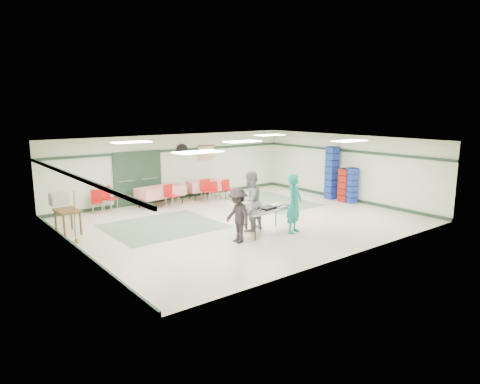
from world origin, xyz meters
TOP-DOWN VIEW (x-y plane):
  - floor at (0.00, 0.00)m, footprint 11.00×11.00m
  - ceiling at (0.00, 0.00)m, footprint 11.00×11.00m
  - wall_back at (0.00, 4.50)m, footprint 11.00×0.00m
  - wall_front at (0.00, -4.50)m, footprint 11.00×0.00m
  - wall_left at (-5.50, 0.00)m, footprint 0.00×9.00m
  - wall_right at (5.50, 0.00)m, footprint 0.00×9.00m
  - trim_back at (0.00, 4.47)m, footprint 11.00×0.06m
  - baseboard_back at (0.00, 4.47)m, footprint 11.00×0.06m
  - trim_left at (-5.47, 0.00)m, footprint 0.06×9.00m
  - baseboard_left at (-5.47, 0.00)m, footprint 0.06×9.00m
  - trim_right at (5.47, 0.00)m, footprint 0.06×9.00m
  - baseboard_right at (5.47, 0.00)m, footprint 0.06×9.00m
  - green_patch_a at (-2.50, 1.00)m, footprint 3.50×3.00m
  - green_patch_b at (2.80, 1.50)m, footprint 2.50×3.50m
  - double_door_left at (-2.20, 4.44)m, footprint 0.90×0.06m
  - double_door_right at (-1.25, 4.44)m, footprint 0.90×0.06m
  - door_frame at (-1.73, 4.42)m, footprint 2.00×0.03m
  - wall_fan at (0.30, 4.44)m, footprint 0.50×0.10m
  - scroll_banner at (1.50, 4.44)m, footprint 0.80×0.02m
  - serving_table at (-0.37, -1.63)m, footprint 1.90×0.93m
  - sheet_tray_right at (0.22, -1.70)m, footprint 0.64×0.52m
  - sheet_tray_mid at (-0.47, -1.51)m, footprint 0.56×0.45m
  - sheet_tray_left at (-0.92, -1.71)m, footprint 0.57×0.46m
  - baking_pan at (-0.36, -1.69)m, footprint 0.55×0.38m
  - foam_box_stack at (-1.13, -1.61)m, footprint 0.28×0.26m
  - volunteer_teal at (0.34, -2.11)m, footprint 0.78×0.65m
  - volunteer_grey at (-0.57, -1.10)m, footprint 1.04×0.89m
  - volunteer_dark at (-1.61, -1.82)m, footprint 0.66×1.06m
  - dining_table_a at (1.08, 3.73)m, footprint 1.79×0.98m
  - dining_table_b at (-1.12, 3.73)m, footprint 2.01×1.11m
  - chair_a at (1.00, 3.16)m, footprint 0.46×0.46m
  - chair_b at (0.64, 3.17)m, footprint 0.49×0.49m
  - chair_c at (1.68, 3.16)m, footprint 0.40×0.40m
  - chair_d at (-1.01, 3.17)m, footprint 0.53×0.53m
  - chair_loose_a at (-3.09, 4.08)m, footprint 0.59×0.59m
  - chair_loose_b at (-3.54, 4.01)m, footprint 0.50×0.50m
  - crate_stack_blue_a at (5.15, -0.56)m, footprint 0.43×0.43m
  - crate_stack_red at (5.15, -0.23)m, footprint 0.43×0.43m
  - crate_stack_blue_b at (5.15, 0.48)m, footprint 0.47×0.47m
  - printer_table at (-5.15, 2.05)m, footprint 0.65×0.96m
  - office_printer at (-5.15, 2.88)m, footprint 0.52×0.46m
  - broom at (-5.23, 1.05)m, footprint 0.08×0.24m

SIDE VIEW (x-z plane):
  - floor at x=0.00m, z-range 0.00..0.00m
  - green_patch_a at x=-2.50m, z-range 0.00..0.01m
  - green_patch_b at x=2.80m, z-range 0.00..0.01m
  - baseboard_back at x=0.00m, z-range 0.00..0.12m
  - baseboard_left at x=-5.47m, z-range 0.00..0.12m
  - baseboard_right at x=5.47m, z-range 0.00..0.12m
  - chair_a at x=1.00m, z-range 0.09..0.89m
  - chair_c at x=1.68m, z-range 0.09..0.90m
  - chair_loose_b at x=-3.54m, z-range 0.10..0.96m
  - chair_d at x=-1.01m, z-range 0.10..1.00m
  - dining_table_a at x=1.08m, z-range 0.19..0.95m
  - dining_table_b at x=-1.12m, z-range 0.19..0.95m
  - chair_b at x=0.64m, z-range 0.11..1.04m
  - chair_loose_a at x=-3.09m, z-range 0.11..1.04m
  - printer_table at x=-5.15m, z-range 0.27..1.02m
  - crate_stack_red at x=5.15m, z-range 0.00..1.37m
  - crate_stack_blue_a at x=5.15m, z-range 0.00..1.43m
  - serving_table at x=-0.37m, z-range 0.34..1.10m
  - broom at x=-5.23m, z-range 0.03..1.50m
  - sheet_tray_right at x=0.22m, z-range 0.76..0.78m
  - sheet_tray_mid at x=-0.47m, z-range 0.76..0.78m
  - sheet_tray_left at x=-0.92m, z-range 0.76..0.78m
  - volunteer_dark at x=-1.61m, z-range 0.00..1.58m
  - baking_pan at x=-0.36m, z-range 0.76..0.84m
  - volunteer_teal at x=0.34m, z-range 0.00..1.81m
  - foam_box_stack at x=-1.13m, z-range 0.76..1.06m
  - volunteer_grey at x=-0.57m, z-range 0.00..1.86m
  - office_printer at x=-5.15m, z-range 0.75..1.13m
  - double_door_left at x=-2.20m, z-range 0.00..2.10m
  - double_door_right at x=-1.25m, z-range 0.00..2.10m
  - door_frame at x=-1.73m, z-range -0.02..2.12m
  - crate_stack_blue_b at x=5.15m, z-range 0.00..2.20m
  - wall_back at x=0.00m, z-range -4.15..6.85m
  - wall_front at x=0.00m, z-range -4.15..6.85m
  - wall_left at x=-5.50m, z-range -3.15..5.85m
  - wall_right at x=5.50m, z-range -3.15..5.85m
  - scroll_banner at x=1.50m, z-range 1.55..2.15m
  - trim_back at x=0.00m, z-range 2.00..2.10m
  - trim_left at x=-5.47m, z-range 2.00..2.10m
  - trim_right at x=5.47m, z-range 2.00..2.10m
  - wall_fan at x=0.30m, z-range 1.80..2.30m
  - ceiling at x=0.00m, z-range 2.70..2.70m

